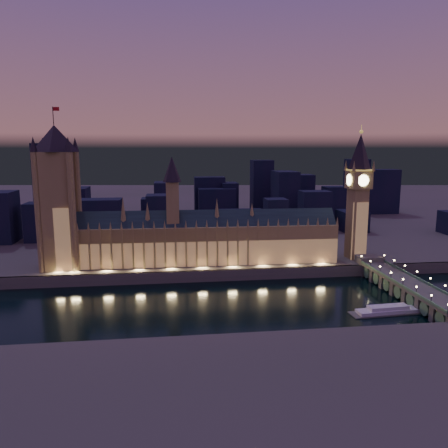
{
  "coord_description": "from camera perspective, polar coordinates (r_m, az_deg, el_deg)",
  "views": [
    {
      "loc": [
        -33.37,
        -251.15,
        91.8
      ],
      "look_at": [
        5.0,
        55.0,
        38.0
      ],
      "focal_mm": 35.0,
      "sensor_mm": 36.0,
      "label": 1
    }
  ],
  "objects": [
    {
      "name": "embankment_wall",
      "position": [
        306.88,
        -0.61,
        -6.73
      ],
      "size": [
        2000.0,
        2.5,
        8.0
      ],
      "primitive_type": "cube",
      "color": "#45524C",
      "rests_on": "ground"
    },
    {
      "name": "victoria_tower",
      "position": [
        323.6,
        -20.87,
        4.13
      ],
      "size": [
        31.68,
        31.68,
        111.22
      ],
      "color": "olive",
      "rests_on": "north_bank"
    },
    {
      "name": "westminster_bridge",
      "position": [
        299.69,
        22.42,
        -7.52
      ],
      "size": [
        18.35,
        113.0,
        15.9
      ],
      "color": "#45524C",
      "rests_on": "ground"
    },
    {
      "name": "city_backdrop",
      "position": [
        507.73,
        0.01,
        3.05
      ],
      "size": [
        463.84,
        215.63,
        89.44
      ],
      "color": "black",
      "rests_on": "north_bank"
    },
    {
      "name": "river_boat",
      "position": [
        266.78,
        20.61,
        -10.54
      ],
      "size": [
        44.13,
        12.87,
        4.5
      ],
      "color": "#45524C",
      "rests_on": "ground"
    },
    {
      "name": "palace_of_westminster",
      "position": [
        320.36,
        -3.22,
        -1.91
      ],
      "size": [
        202.0,
        23.96,
        78.0
      ],
      "color": "olive",
      "rests_on": "north_bank"
    },
    {
      "name": "elizabeth_tower",
      "position": [
        344.64,
        17.16,
        4.82
      ],
      "size": [
        18.0,
        18.0,
        100.71
      ],
      "color": "olive",
      "rests_on": "north_bank"
    },
    {
      "name": "north_bank",
      "position": [
        776.85,
        -4.64,
        3.37
      ],
      "size": [
        2000.0,
        960.0,
        8.0
      ],
      "primitive_type": "cube",
      "color": "#3B4238",
      "rests_on": "ground"
    },
    {
      "name": "ground_plane",
      "position": [
        269.48,
        0.41,
        -10.03
      ],
      "size": [
        2000.0,
        2000.0,
        0.0
      ],
      "primitive_type": "plane",
      "color": "black",
      "rests_on": "ground"
    }
  ]
}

